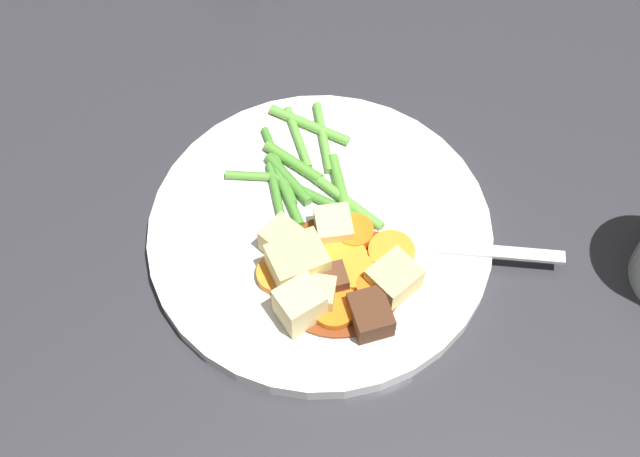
{
  "coord_description": "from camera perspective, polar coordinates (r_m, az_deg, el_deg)",
  "views": [
    {
      "loc": [
        0.3,
        -0.17,
        0.58
      ],
      "look_at": [
        0.0,
        0.0,
        0.01
      ],
      "focal_mm": 48.47,
      "sensor_mm": 36.0,
      "label": 1
    }
  ],
  "objects": [
    {
      "name": "ground_plane",
      "position": [
        0.68,
        0.0,
        -0.63
      ],
      "size": [
        3.0,
        3.0,
        0.0
      ],
      "primitive_type": "plane",
      "color": "#2D2D33"
    },
    {
      "name": "dinner_plate",
      "position": [
        0.67,
        0.0,
        -0.32
      ],
      "size": [
        0.27,
        0.27,
        0.01
      ],
      "primitive_type": "cylinder",
      "color": "white",
      "rests_on": "ground_plane"
    },
    {
      "name": "stew_sauce",
      "position": [
        0.64,
        1.09,
        -3.08
      ],
      "size": [
        0.1,
        0.1,
        0.0
      ],
      "primitive_type": "cylinder",
      "color": "brown",
      "rests_on": "dinner_plate"
    },
    {
      "name": "carrot_slice_0",
      "position": [
        0.64,
        0.19,
        -1.98
      ],
      "size": [
        0.04,
        0.04,
        0.01
      ],
      "primitive_type": "cylinder",
      "rotation": [
        0.0,
        0.0,
        1.01
      ],
      "color": "orange",
      "rests_on": "dinner_plate"
    },
    {
      "name": "carrot_slice_1",
      "position": [
        0.63,
        3.48,
        -3.98
      ],
      "size": [
        0.03,
        0.03,
        0.01
      ],
      "primitive_type": "cylinder",
      "rotation": [
        0.0,
        0.0,
        0.19
      ],
      "color": "orange",
      "rests_on": "dinner_plate"
    },
    {
      "name": "carrot_slice_2",
      "position": [
        0.64,
        -2.77,
        -3.03
      ],
      "size": [
        0.04,
        0.04,
        0.01
      ],
      "primitive_type": "cylinder",
      "rotation": [
        0.0,
        0.0,
        5.19
      ],
      "color": "orange",
      "rests_on": "dinner_plate"
    },
    {
      "name": "carrot_slice_3",
      "position": [
        0.63,
        0.92,
        -5.19
      ],
      "size": [
        0.05,
        0.05,
        0.01
      ],
      "primitive_type": "cylinder",
      "rotation": [
        0.0,
        0.0,
        5.59
      ],
      "color": "orange",
      "rests_on": "dinner_plate"
    },
    {
      "name": "carrot_slice_4",
      "position": [
        0.64,
        1.83,
        -1.97
      ],
      "size": [
        0.05,
        0.05,
        0.01
      ],
      "primitive_type": "cylinder",
      "rotation": [
        0.0,
        0.0,
        2.43
      ],
      "color": "orange",
      "rests_on": "dinner_plate"
    },
    {
      "name": "carrot_slice_5",
      "position": [
        0.65,
        4.73,
        -1.61
      ],
      "size": [
        0.05,
        0.05,
        0.01
      ],
      "primitive_type": "cylinder",
      "rotation": [
        0.0,
        0.0,
        0.42
      ],
      "color": "orange",
      "rests_on": "dinner_plate"
    },
    {
      "name": "carrot_slice_6",
      "position": [
        0.65,
        2.28,
        -0.32
      ],
      "size": [
        0.03,
        0.03,
        0.01
      ],
      "primitive_type": "cylinder",
      "rotation": [
        0.0,
        0.0,
        1.73
      ],
      "color": "orange",
      "rests_on": "dinner_plate"
    },
    {
      "name": "carrot_slice_7",
      "position": [
        0.64,
        1.95,
        -3.05
      ],
      "size": [
        0.04,
        0.04,
        0.01
      ],
      "primitive_type": "cylinder",
      "rotation": [
        0.0,
        0.0,
        3.49
      ],
      "color": "orange",
      "rests_on": "dinner_plate"
    },
    {
      "name": "potato_chunk_0",
      "position": [
        0.62,
        -0.25,
        -4.41
      ],
      "size": [
        0.03,
        0.03,
        0.02
      ],
      "primitive_type": "cube",
      "rotation": [
        0.0,
        0.0,
        2.46
      ],
      "color": "#E5CC7A",
      "rests_on": "dinner_plate"
    },
    {
      "name": "potato_chunk_1",
      "position": [
        0.63,
        4.9,
        -3.34
      ],
      "size": [
        0.04,
        0.04,
        0.02
      ],
      "primitive_type": "cube",
      "rotation": [
        0.0,
        0.0,
        4.92
      ],
      "color": "#E5CC7A",
      "rests_on": "dinner_plate"
    },
    {
      "name": "potato_chunk_2",
      "position": [
        0.65,
        0.89,
        0.08
      ],
      "size": [
        0.04,
        0.04,
        0.02
      ],
      "primitive_type": "cube",
      "rotation": [
        0.0,
        0.0,
        1.2
      ],
      "color": "#EAD68C",
      "rests_on": "dinner_plate"
    },
    {
      "name": "potato_chunk_3",
      "position": [
        0.63,
        -1.49,
        -2.39
      ],
      "size": [
        0.04,
        0.04,
        0.03
      ],
      "primitive_type": "cube",
      "rotation": [
        0.0,
        0.0,
        1.47
      ],
      "color": "#E5CC7A",
      "rests_on": "dinner_plate"
    },
    {
      "name": "potato_chunk_4",
      "position": [
        0.61,
        -1.35,
        -5.09
      ],
      "size": [
        0.03,
        0.03,
        0.03
      ],
      "primitive_type": "cube",
      "rotation": [
        0.0,
        0.0,
        4.78
      ],
      "color": "#EAD68C",
      "rests_on": "dinner_plate"
    },
    {
      "name": "potato_chunk_5",
      "position": [
        0.65,
        -2.49,
        -0.8
      ],
      "size": [
        0.03,
        0.03,
        0.02
      ],
      "primitive_type": "cube",
      "rotation": [
        0.0,
        0.0,
        3.46
      ],
      "color": "#E5CC7A",
      "rests_on": "dinner_plate"
    },
    {
      "name": "meat_chunk_0",
      "position": [
        0.62,
        3.35,
        -5.7
      ],
      "size": [
        0.04,
        0.03,
        0.02
      ],
      "primitive_type": "cube",
      "rotation": [
        0.0,
        0.0,
        6.05
      ],
      "color": "#4C2B19",
      "rests_on": "dinner_plate"
    },
    {
      "name": "meat_chunk_1",
      "position": [
        0.63,
        0.75,
        -3.48
      ],
      "size": [
        0.03,
        0.03,
        0.02
      ],
      "primitive_type": "cube",
      "rotation": [
        0.0,
        0.0,
        6.02
      ],
      "color": "#56331E",
      "rests_on": "dinner_plate"
    },
    {
      "name": "green_bean_0",
      "position": [
        0.69,
        -2.4,
        4.33
      ],
      "size": [
        0.08,
        0.02,
        0.01
      ],
      "primitive_type": "cylinder",
      "rotation": [
        0.0,
        1.57,
        -0.19
      ],
      "color": "#4C8E33",
      "rests_on": "dinner_plate"
    },
    {
      "name": "green_bean_1",
      "position": [
        0.69,
        -1.79,
        4.41
      ],
      "size": [
        0.05,
        0.03,
        0.01
      ],
      "primitive_type": "cylinder",
      "rotation": [
        0.0,
        1.57,
        0.39
      ],
      "color": "#599E38",
      "rests_on": "dinner_plate"
    },
    {
      "name": "green_bean_2",
      "position": [
        0.67,
        1.43,
        2.09
      ],
      "size": [
        0.08,
        0.03,
        0.01
      ],
      "primitive_type": "cylinder",
      "rotation": [
        0.0,
        1.57,
        0.31
      ],
      "color": "#66AD42",
      "rests_on": "dinner_plate"
    },
    {
      "name": "green_bean_3",
      "position": [
        0.72,
        -0.71,
        6.86
      ],
      "size": [
        0.07,
        0.05,
        0.01
      ],
      "primitive_type": "cylinder",
      "rotation": [
        0.0,
        1.57,
        0.57
      ],
      "color": "#66AD42",
      "rests_on": "dinner_plate"
    },
    {
      "name": "green_bean_4",
      "position": [
        0.71,
        0.22,
        6.05
      ],
      "size": [
        0.07,
        0.03,
        0.01
      ],
      "primitive_type": "cylinder",
      "rotation": [
        0.0,
        1.57,
        -0.37
      ],
      "color": "#66AD42",
      "rests_on": "dinner_plate"
    },
    {
      "name": "green_bean_5",
      "position": [
        0.68,
        -2.29,
        2.5
      ],
      "size": [
        0.07,
        0.02,
        0.01
      ],
      "primitive_type": "cylinder",
      "rotation": [
        0.0,
        1.57,
        -0.16
      ],
      "color": "#4C8E33",
      "rests_on": "dinner_plate"
    },
    {
      "name": "green_bean_6",
      "position": [
        0.69,
        -1.78,
        3.44
      ],
      "size": [
        0.06,
        0.02,
        0.01
      ],
      "primitive_type": "cylinder",
      "rotation": [
        0.0,
        1.57,
        0.13
      ],
      "color": "#4C8E33",
      "rests_on": "dinner_plate"
    },
    {
      "name": "green_bean_7",
      "position": [
        0.71,
        -1.47,
        6.02
      ],
      "size": [
        0.06,
        0.02,
        0.01
      ],
      "primitive_type": "cylinder",
      "rotation": [
        0.0,
        1.57,
        -0.23
      ],
      "color": "#66AD42",
      "rests_on": "dinner_plate"
    },
    {
      "name": "green_bean_8",
      "position": [
        0.67,
        1.51,
        2.15
      ],
      "size": [
        0.08,
        0.03,
        0.01
      ],
      "primitive_type": "cylinder",
      "rotation": [
        0.0,
        1.57,
        -0.32
      ],
      "color": "#599E38",
      "rests_on": "dinner_plate"
    },
    {
      "name": "green_bean_9",
      "position": [
        0.67,
        -2.72,
        1.43
      ],
      "size": [
        0.08,
        0.03,
        0.01
      ],
      "primitive_type": "cylinder",
      "rotation": [
        0.0,
        1.57,
        -0.32
      ],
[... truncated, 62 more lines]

